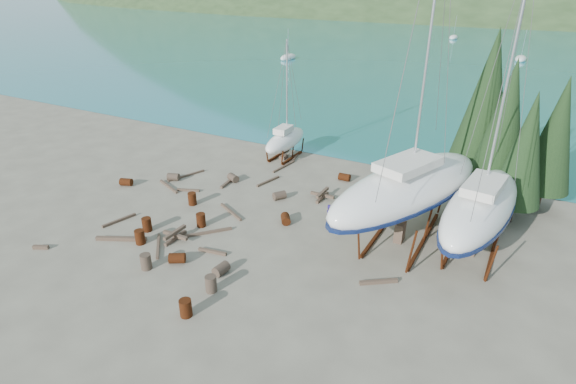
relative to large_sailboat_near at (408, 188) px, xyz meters
The scene contains 48 objects.
ground 10.25m from the large_sailboat_near, 150.48° to the right, with size 600.00×600.00×0.00m, color #645D4F.
bay_water 310.34m from the large_sailboat_near, 91.56° to the left, with size 700.00×700.00×0.00m, color teal.
far_hill 315.34m from the large_sailboat_near, 91.54° to the left, with size 800.00×360.00×110.00m, color #203018.
far_house_left 197.46m from the large_sailboat_near, 110.29° to the left, with size 6.60×5.60×5.60m.
far_house_center 187.38m from the large_sailboat_near, 98.74° to the left, with size 6.60×5.60×5.60m.
cypress_near_right 8.64m from the large_sailboat_near, 60.74° to the left, with size 3.60×3.60×10.00m.
cypress_mid_right 7.78m from the large_sailboat_near, 43.24° to the left, with size 3.06×3.06×8.50m.
cypress_back_left 10.14m from the large_sailboat_near, 74.59° to the left, with size 4.14×4.14×11.50m.
cypress_far_right 10.99m from the large_sailboat_near, 49.39° to the left, with size 3.24×3.24×9.00m.
moored_boat_left 67.35m from the large_sailboat_near, 124.86° to the left, with size 2.00×5.00×6.05m.
moored_boat_mid 75.28m from the large_sailboat_near, 88.83° to the left, with size 2.00×5.00×6.05m.
moored_boat_far 106.53m from the large_sailboat_near, 98.89° to the left, with size 2.00×5.00×6.05m.
large_sailboat_near is the anchor object (origin of this frame).
large_sailboat_far 4.06m from the large_sailboat_near, ahead, with size 4.35×11.04×17.00m.
small_sailboat_shore 15.28m from the large_sailboat_near, 147.29° to the left, with size 2.18×6.26×9.92m.
worker 5.08m from the large_sailboat_near, 162.65° to the right, with size 0.60×0.40×1.66m, color #1E1457.
drum_1 11.61m from the large_sailboat_near, 130.78° to the right, with size 0.58×0.58×0.88m, color #2D2823.
drum_2 20.87m from the large_sailboat_near, behind, with size 0.58×0.58×0.88m, color #4F280D.
drum_4 9.24m from the large_sailboat_near, 136.07° to the left, with size 0.58×0.58×0.88m, color #4F280D.
drum_6 7.89m from the large_sailboat_near, 164.01° to the right, with size 0.58×0.58×0.88m, color #4F280D.
drum_7 14.04m from the large_sailboat_near, 119.52° to the right, with size 0.58×0.58×0.88m, color #4F280D.
drum_8 14.55m from the large_sailboat_near, 168.38° to the right, with size 0.58×0.58×0.88m, color #4F280D.
drum_9 14.23m from the large_sailboat_near, behind, with size 0.58×0.58×0.88m, color #2D2823.
drum_10 16.01m from the large_sailboat_near, 153.43° to the right, with size 0.58×0.58×0.88m, color #4F280D.
drum_11 9.61m from the large_sailboat_near, behind, with size 0.58×0.58×0.88m, color #2D2823.
drum_12 13.73m from the large_sailboat_near, 138.75° to the right, with size 0.58×0.58×0.88m, color #4F280D.
drum_13 16.01m from the large_sailboat_near, 147.96° to the right, with size 0.58×0.58×0.88m, color #4F280D.
drum_14 12.86m from the large_sailboat_near, 156.61° to the right, with size 0.58×0.58×0.88m, color #4F280D.
drum_15 18.25m from the large_sailboat_near, behind, with size 0.58×0.58×0.88m, color #2D2823.
drum_16 15.30m from the large_sailboat_near, 137.92° to the right, with size 0.58×0.58×0.88m, color #2D2823.
drum_17 12.41m from the large_sailboat_near, 124.69° to the right, with size 0.58×0.58×0.88m, color #2D2823.
timber_0 13.65m from the large_sailboat_near, 152.37° to the left, with size 0.14×2.95×0.14m, color brown.
timber_1 6.14m from the large_sailboat_near, 86.89° to the right, with size 0.19×2.02×0.19m, color brown.
timber_3 14.99m from the large_sailboat_near, 146.14° to the right, with size 0.15×2.68×0.15m, color brown.
timber_4 16.06m from the large_sailboat_near, behind, with size 0.17×1.70×0.17m, color brown.
timber_5 12.29m from the large_sailboat_near, 152.56° to the right, with size 0.16×2.89×0.16m, color brown.
timber_7 11.90m from the large_sailboat_near, 141.63° to the right, with size 0.17×1.76×0.17m, color brown.
timber_8 14.34m from the large_sailboat_near, behind, with size 0.19×2.18×0.19m, color brown.
timber_9 15.10m from the large_sailboat_near, 144.07° to the left, with size 0.15×2.56×0.15m, color brown.
timber_10 12.13m from the large_sailboat_near, 165.59° to the left, with size 0.16×2.41×0.16m, color brown.
timber_11 11.66m from the large_sailboat_near, 166.62° to the right, with size 0.15×2.77×0.15m, color brown.
timber_12 18.29m from the large_sailboat_near, 156.84° to the right, with size 0.17×2.32×0.17m, color brown.
timber_13 21.66m from the large_sailboat_near, 147.19° to the right, with size 0.22×0.91×0.22m, color brown.
timber_15 17.92m from the large_sailboat_near, behind, with size 0.15×3.24×0.15m, color brown.
timber_16 17.30m from the large_sailboat_near, 149.28° to the right, with size 0.23×3.07×0.23m, color brown.
timber_17 17.77m from the large_sailboat_near, behind, with size 0.16×2.77×0.16m, color brown.
timber_pile_fore 14.08m from the large_sailboat_near, 149.29° to the right, with size 1.80×1.80×0.60m.
timber_pile_aft 7.45m from the large_sailboat_near, 160.32° to the left, with size 1.80×1.80×0.60m.
Camera 1 is at (13.81, -19.29, 14.22)m, focal length 28.00 mm.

